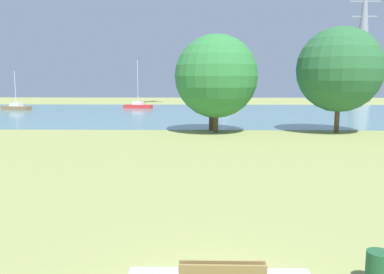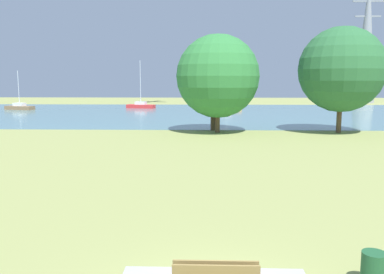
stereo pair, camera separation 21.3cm
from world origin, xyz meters
name	(u,v)px [view 2 (the right image)]	position (x,y,z in m)	size (l,w,h in m)	color
ground_plane	(208,143)	(0.00, 22.00, 0.00)	(160.00, 160.00, 0.00)	#8C9351
litter_bin	(374,269)	(3.66, 1.03, 0.40)	(0.56, 0.56, 0.80)	#1E512D
water_surface	(206,113)	(0.00, 50.00, 0.01)	(140.00, 40.00, 0.02)	slate
sailboat_brown	(20,107)	(-30.02, 55.58, 0.45)	(5.03, 2.77, 6.19)	brown
sailboat_orange	(227,107)	(3.34, 57.57, 0.45)	(4.82, 1.57, 5.73)	orange
sailboat_red	(141,105)	(-11.10, 59.75, 0.48)	(5.02, 2.56, 7.99)	red
tree_west_far	(213,81)	(0.53, 29.90, 4.68)	(4.51, 4.51, 6.96)	brown
tree_west_near	(218,76)	(0.91, 28.32, 5.06)	(7.44, 7.44, 8.79)	brown
tree_east_far	(342,70)	(11.85, 28.46, 5.64)	(7.54, 7.54, 9.42)	brown
electricity_pylon	(367,40)	(33.17, 77.94, 12.96)	(6.40, 4.40, 25.90)	gray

